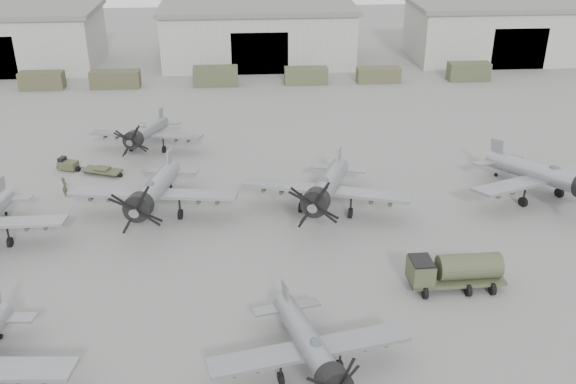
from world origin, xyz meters
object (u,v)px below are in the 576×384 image
at_px(aircraft_far_0, 145,133).
at_px(aircraft_near_1, 312,348).
at_px(aircraft_mid_3, 547,176).
at_px(fuel_tanker, 455,269).
at_px(ground_crew, 65,186).
at_px(aircraft_mid_1, 153,191).
at_px(aircraft_mid_2, 326,188).
at_px(tug_trailer, 81,167).

bearing_deg(aircraft_far_0, aircraft_near_1, -57.31).
distance_m(aircraft_mid_3, fuel_tanker, 16.94).
bearing_deg(aircraft_mid_3, aircraft_far_0, 137.81).
xyz_separation_m(aircraft_near_1, fuel_tanker, (10.75, 8.25, -0.67)).
bearing_deg(ground_crew, aircraft_mid_1, -123.48).
xyz_separation_m(aircraft_mid_2, aircraft_far_0, (-16.66, 15.05, -0.44)).
bearing_deg(tug_trailer, aircraft_mid_3, 7.79).
bearing_deg(aircraft_mid_3, aircraft_mid_1, 160.20).
xyz_separation_m(aircraft_mid_3, ground_crew, (-41.91, 4.33, -1.63)).
bearing_deg(aircraft_mid_2, ground_crew, -175.13).
relative_size(aircraft_mid_2, fuel_tanker, 2.11).
height_order(aircraft_mid_1, aircraft_mid_2, aircraft_mid_2).
relative_size(aircraft_mid_1, aircraft_mid_2, 0.99).
height_order(aircraft_mid_2, ground_crew, aircraft_mid_2).
bearing_deg(aircraft_far_0, aircraft_mid_1, -69.03).
xyz_separation_m(aircraft_near_1, aircraft_mid_1, (-10.97, 19.80, 0.39)).
xyz_separation_m(aircraft_near_1, ground_crew, (-19.43, 24.74, -1.22)).
xyz_separation_m(aircraft_mid_1, aircraft_far_0, (-2.48, 14.65, -0.40)).
relative_size(aircraft_mid_3, tug_trailer, 2.13).
bearing_deg(aircraft_mid_3, tug_trailer, 146.33).
bearing_deg(aircraft_near_1, fuel_tanker, 25.21).
xyz_separation_m(aircraft_near_1, tug_trailer, (-19.16, 29.89, -1.63)).
xyz_separation_m(aircraft_mid_2, aircraft_mid_3, (19.27, 1.01, -0.01)).
bearing_deg(tug_trailer, aircraft_mid_2, -4.51).
bearing_deg(aircraft_mid_2, aircraft_near_1, -81.26).
xyz_separation_m(aircraft_mid_1, aircraft_mid_2, (14.18, -0.40, 0.04)).
xyz_separation_m(aircraft_mid_2, fuel_tanker, (7.54, -11.15, -1.10)).
height_order(aircraft_near_1, aircraft_far_0, aircraft_near_1).
bearing_deg(aircraft_far_0, ground_crew, -110.30).
xyz_separation_m(aircraft_far_0, fuel_tanker, (24.19, -26.20, -0.66)).
distance_m(aircraft_mid_1, aircraft_far_0, 14.86).
relative_size(aircraft_mid_3, fuel_tanker, 2.08).
xyz_separation_m(aircraft_far_0, ground_crew, (-5.99, -9.71, -1.21)).
height_order(aircraft_near_1, tug_trailer, aircraft_near_1).
bearing_deg(tug_trailer, aircraft_mid_1, -30.30).
distance_m(aircraft_near_1, aircraft_far_0, 36.98).
height_order(tug_trailer, ground_crew, ground_crew).
xyz_separation_m(aircraft_mid_1, ground_crew, (-8.47, 4.94, -1.61)).
xyz_separation_m(tug_trailer, ground_crew, (-0.27, -5.15, 0.42)).
xyz_separation_m(fuel_tanker, tug_trailer, (-29.91, 21.64, -0.96)).
bearing_deg(ground_crew, tug_trailer, -6.22).
bearing_deg(ground_crew, aircraft_mid_2, -106.48).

